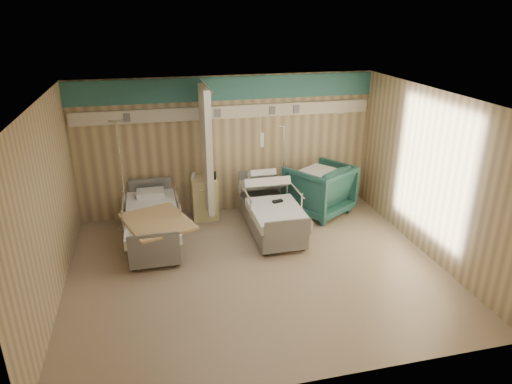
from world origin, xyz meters
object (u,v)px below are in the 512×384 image
bed_right (271,216)px  bed_left (153,228)px  visitor_armchair (319,189)px  iv_stand_left (126,208)px  iv_stand_right (283,193)px  bedside_cabinet (205,198)px

bed_right → bed_left: 2.20m
bed_left → visitor_armchair: size_ratio=1.87×
iv_stand_left → bed_right: bearing=-15.1°
bed_right → iv_stand_right: bearing=61.8°
bed_left → visitor_armchair: 3.44m
visitor_armchair → iv_stand_right: bearing=-57.1°
bed_left → bedside_cabinet: bedside_cabinet is taller
bedside_cabinet → iv_stand_left: (-1.53, -0.17, 0.02)m
bed_left → iv_stand_right: iv_stand_right is taller
bedside_cabinet → visitor_armchair: bearing=-7.3°
bed_right → visitor_armchair: visitor_armchair is taller
bed_left → bed_right: bearing=0.0°
visitor_armchair → bed_right: bearing=-4.5°
iv_stand_right → visitor_armchair: bearing=-25.8°
bed_left → bedside_cabinet: size_ratio=2.54×
visitor_armchair → iv_stand_left: size_ratio=0.54×
bedside_cabinet → iv_stand_right: bearing=1.1°
bedside_cabinet → visitor_armchair: 2.36m
bed_left → visitor_armchair: bearing=10.1°
bed_right → iv_stand_right: 1.06m
visitor_armchair → bed_left: bearing=-21.3°
bed_left → iv_stand_left: size_ratio=1.00×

